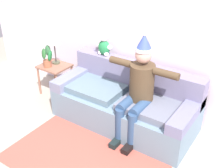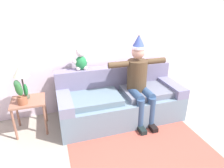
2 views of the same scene
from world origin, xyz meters
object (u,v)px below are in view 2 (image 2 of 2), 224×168
(couch, at_px, (119,100))
(table_lamp, at_px, (21,72))
(side_table, at_px, (29,105))
(potted_plant, at_px, (21,93))
(person_seated, at_px, (139,79))
(teddy_bear, at_px, (81,60))

(couch, relative_size, table_lamp, 3.88)
(side_table, xyz_separation_m, potted_plant, (-0.06, -0.09, 0.26))
(person_seated, relative_size, table_lamp, 2.76)
(person_seated, bearing_deg, potted_plant, 176.23)
(couch, xyz_separation_m, teddy_bear, (-0.60, 0.28, 0.71))
(couch, height_order, teddy_bear, teddy_bear)
(couch, relative_size, potted_plant, 5.84)
(couch, relative_size, side_table, 3.87)
(teddy_bear, height_order, side_table, teddy_bear)
(teddy_bear, bearing_deg, potted_plant, -160.98)
(couch, xyz_separation_m, side_table, (-1.50, 0.04, 0.12))
(potted_plant, bearing_deg, person_seated, -3.77)
(side_table, height_order, potted_plant, potted_plant)
(couch, height_order, side_table, couch)
(person_seated, height_order, side_table, person_seated)
(person_seated, distance_m, potted_plant, 1.85)
(table_lamp, height_order, potted_plant, table_lamp)
(teddy_bear, xyz_separation_m, table_lamp, (-0.94, -0.15, -0.06))
(side_table, bearing_deg, potted_plant, -122.41)
(couch, distance_m, side_table, 1.51)
(couch, distance_m, person_seated, 0.55)
(couch, bearing_deg, teddy_bear, 154.61)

